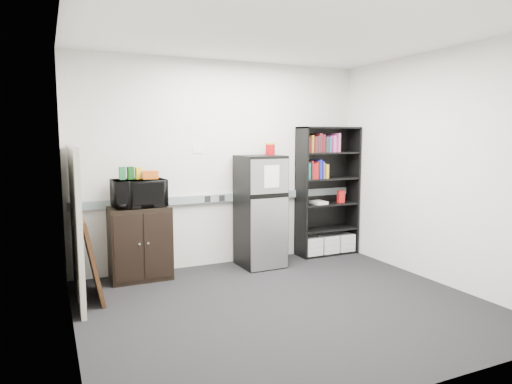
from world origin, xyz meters
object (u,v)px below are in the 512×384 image
(cubicle_partition, at_px, (76,224))
(refrigerator, at_px, (260,211))
(cabinet, at_px, (140,243))
(microwave, at_px, (139,193))
(bookshelf, at_px, (327,192))

(cubicle_partition, xyz_separation_m, refrigerator, (2.29, 0.34, -0.08))
(cabinet, xyz_separation_m, microwave, (0.00, -0.02, 0.61))
(cubicle_partition, height_order, refrigerator, cubicle_partition)
(cubicle_partition, distance_m, refrigerator, 2.32)
(cabinet, bearing_deg, microwave, -90.00)
(bookshelf, relative_size, microwave, 3.12)
(bookshelf, distance_m, microwave, 2.71)
(cabinet, distance_m, refrigerator, 1.59)
(cubicle_partition, xyz_separation_m, cabinet, (0.73, 0.42, -0.37))
(bookshelf, bearing_deg, cubicle_partition, -171.94)
(bookshelf, height_order, cubicle_partition, bookshelf)
(cubicle_partition, relative_size, cabinet, 1.83)
(microwave, bearing_deg, bookshelf, -2.76)
(cabinet, xyz_separation_m, refrigerator, (1.56, -0.08, 0.29))
(cabinet, relative_size, refrigerator, 0.60)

